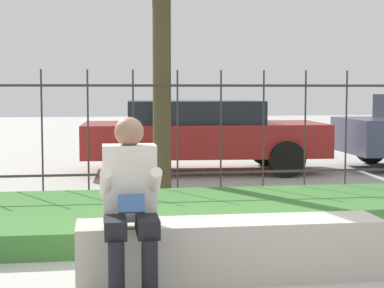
% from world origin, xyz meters
% --- Properties ---
extents(ground_plane, '(60.00, 60.00, 0.00)m').
position_xyz_m(ground_plane, '(0.00, 0.00, 0.00)').
color(ground_plane, '#B2AFA8').
extents(stone_bench, '(2.33, 0.46, 0.46)m').
position_xyz_m(stone_bench, '(-0.04, 0.00, 0.20)').
color(stone_bench, '#B7B2A3').
rests_on(stone_bench, ground_plane).
extents(person_seated_reader, '(0.42, 0.73, 1.26)m').
position_xyz_m(person_seated_reader, '(-0.82, -0.26, 0.69)').
color(person_seated_reader, black).
rests_on(person_seated_reader, ground_plane).
extents(grass_berm, '(8.43, 2.41, 0.23)m').
position_xyz_m(grass_berm, '(0.00, 1.91, 0.12)').
color(grass_berm, '#3D7533').
rests_on(grass_berm, ground_plane).
extents(iron_fence, '(6.43, 0.03, 1.71)m').
position_xyz_m(iron_fence, '(0.00, 3.67, 0.89)').
color(iron_fence, '#332D28').
rests_on(iron_fence, ground_plane).
extents(car_parked_center, '(4.28, 2.10, 1.26)m').
position_xyz_m(car_parked_center, '(0.76, 6.42, 0.68)').
color(car_parked_center, maroon).
rests_on(car_parked_center, ground_plane).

